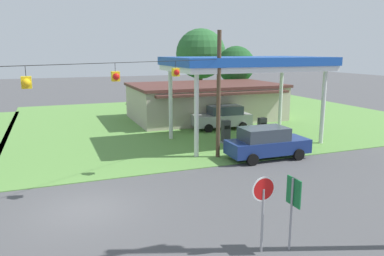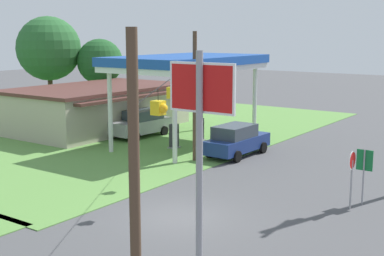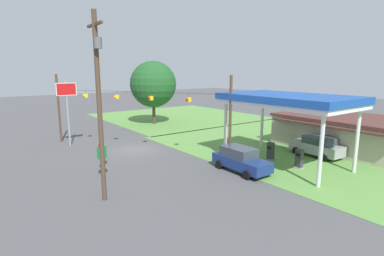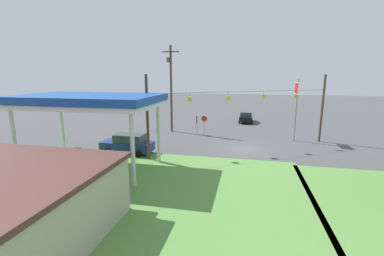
# 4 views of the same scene
# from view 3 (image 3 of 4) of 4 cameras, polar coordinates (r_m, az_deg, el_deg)

# --- Properties ---
(ground_plane) EXTENTS (160.00, 160.00, 0.00)m
(ground_plane) POSITION_cam_3_polar(r_m,az_deg,el_deg) (30.40, -10.72, -4.13)
(ground_plane) COLOR #4C4C4F
(grass_verge_station_corner) EXTENTS (36.00, 28.00, 0.04)m
(grass_verge_station_corner) POSITION_cam_3_polar(r_m,az_deg,el_deg) (33.56, 29.37, -3.90)
(grass_verge_station_corner) COLOR #5B8E42
(grass_verge_station_corner) RESTS_ON ground
(grass_verge_opposite_corner) EXTENTS (24.00, 24.00, 0.04)m
(grass_verge_opposite_corner) POSITION_cam_3_polar(r_m,az_deg,el_deg) (51.87, -2.61, 2.24)
(grass_verge_opposite_corner) COLOR #5B8E42
(grass_verge_opposite_corner) RESTS_ON ground
(gas_station_canopy) EXTENTS (10.61, 6.37, 5.86)m
(gas_station_canopy) POSITION_cam_3_polar(r_m,az_deg,el_deg) (25.62, 17.73, 4.93)
(gas_station_canopy) COLOR silver
(gas_station_canopy) RESTS_ON ground
(gas_station_store) EXTENTS (13.54, 8.78, 3.28)m
(gas_station_store) POSITION_cam_3_polar(r_m,az_deg,el_deg) (33.63, 27.99, -0.89)
(gas_station_store) COLOR #B2A893
(gas_station_store) RESTS_ON ground
(fuel_pump_near) EXTENTS (0.71, 0.56, 1.59)m
(fuel_pump_near) POSITION_cam_3_polar(r_m,az_deg,el_deg) (27.28, 14.73, -4.38)
(fuel_pump_near) COLOR gray
(fuel_pump_near) RESTS_ON ground
(fuel_pump_far) EXTENTS (0.71, 0.56, 1.59)m
(fuel_pump_far) POSITION_cam_3_polar(r_m,az_deg,el_deg) (25.67, 19.74, -5.63)
(fuel_pump_far) COLOR gray
(fuel_pump_far) RESTS_ON ground
(car_at_pumps_front) EXTENTS (4.93, 2.18, 1.89)m
(car_at_pumps_front) POSITION_cam_3_polar(r_m,az_deg,el_deg) (23.74, 9.21, -5.90)
(car_at_pumps_front) COLOR navy
(car_at_pumps_front) RESTS_ON ground
(car_at_pumps_rear) EXTENTS (4.79, 2.33, 1.92)m
(car_at_pumps_rear) POSITION_cam_3_polar(r_m,az_deg,el_deg) (29.71, 22.70, -3.18)
(car_at_pumps_rear) COLOR #9E9EA3
(car_at_pumps_rear) RESTS_ON ground
(stop_sign_roadside) EXTENTS (0.80, 0.08, 2.50)m
(stop_sign_roadside) POSITION_cam_3_polar(r_m,az_deg,el_deg) (23.54, -17.09, -4.24)
(stop_sign_roadside) COLOR #99999E
(stop_sign_roadside) RESTS_ON ground
(stop_sign_overhead) EXTENTS (0.22, 1.96, 6.87)m
(stop_sign_overhead) POSITION_cam_3_polar(r_m,az_deg,el_deg) (33.01, -22.71, 4.99)
(stop_sign_overhead) COLOR gray
(stop_sign_overhead) RESTS_ON ground
(route_sign) EXTENTS (0.10, 0.70, 2.40)m
(route_sign) POSITION_cam_3_polar(r_m,az_deg,el_deg) (22.64, -16.76, -5.09)
(route_sign) COLOR gray
(route_sign) RESTS_ON ground
(utility_pole_main) EXTENTS (2.20, 0.44, 11.04)m
(utility_pole_main) POSITION_cam_3_polar(r_m,az_deg,el_deg) (17.98, -17.27, 5.23)
(utility_pole_main) COLOR #4C3828
(utility_pole_main) RESTS_ON ground
(signal_span_gantry) EXTENTS (16.66, 10.24, 7.41)m
(signal_span_gantry) POSITION_cam_3_polar(r_m,az_deg,el_deg) (29.62, -11.02, 3.50)
(signal_span_gantry) COLOR #4C3828
(signal_span_gantry) RESTS_ON ground
(tree_west_verge) EXTENTS (6.68, 6.68, 9.19)m
(tree_west_verge) POSITION_cam_3_polar(r_m,az_deg,el_deg) (44.12, -7.40, 8.26)
(tree_west_verge) COLOR #4C3828
(tree_west_verge) RESTS_ON ground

